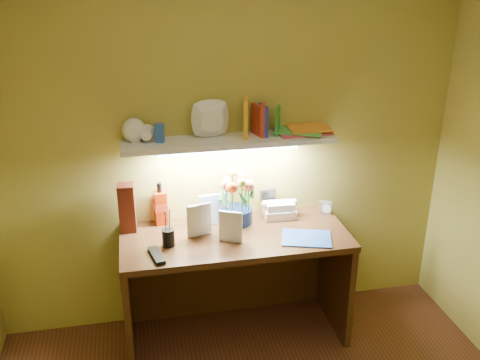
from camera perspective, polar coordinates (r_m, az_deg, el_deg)
name	(u,v)px	position (r m, az deg, el deg)	size (l,w,h in m)	color
desk	(235,286)	(3.50, -0.50, -11.27)	(1.40, 0.60, 0.75)	#381B0F
flower_bouquet	(237,198)	(3.38, -0.32, -1.91)	(0.22, 0.22, 0.35)	#0A193E
telephone	(279,208)	(3.51, 4.22, -3.02)	(0.20, 0.15, 0.12)	#F6EBCD
desk_clock	(325,207)	(3.61, 9.11, -2.90)	(0.08, 0.04, 0.08)	silver
whisky_bottle	(160,204)	(3.42, -8.50, -2.50)	(0.07, 0.07, 0.28)	#AB2905
whisky_box	(127,208)	(3.37, -11.96, -2.91)	(0.10, 0.10, 0.31)	#561D11
pen_cup	(168,232)	(3.18, -7.69, -5.52)	(0.07, 0.07, 0.18)	black
art_card	(214,209)	(3.42, -2.75, -3.07)	(0.19, 0.04, 0.19)	silver
tv_remote	(157,255)	(3.10, -8.89, -7.95)	(0.05, 0.19, 0.02)	black
blue_folder	(306,238)	(3.28, 7.10, -6.18)	(0.30, 0.22, 0.01)	blue
desk_book_a	(187,222)	(3.24, -5.69, -4.53)	(0.16, 0.02, 0.21)	white
desk_book_b	(219,225)	(3.20, -2.29, -4.85)	(0.15, 0.02, 0.20)	white
wall_shelf	(226,135)	(3.24, -1.53, 4.84)	(1.30, 0.32, 0.27)	white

